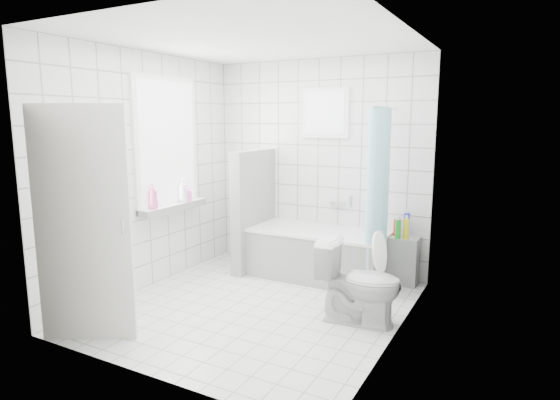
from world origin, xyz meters
The scene contains 19 objects.
ground centered at (0.00, 0.00, 0.00)m, with size 3.00×3.00×0.00m, color white.
ceiling centered at (0.00, 0.00, 2.60)m, with size 3.00×3.00×0.00m, color white.
wall_back centered at (0.00, 1.50, 1.30)m, with size 2.80×0.02×2.60m, color white.
wall_front centered at (0.00, -1.50, 1.30)m, with size 2.80×0.02×2.60m, color white.
wall_left centered at (-1.40, 0.00, 1.30)m, with size 0.02×3.00×2.60m, color white.
wall_right centered at (1.40, 0.00, 1.30)m, with size 0.02×3.00×2.60m, color white.
window_left centered at (-1.35, 0.30, 1.60)m, with size 0.01×0.90×1.40m, color white.
window_back centered at (0.10, 1.46, 1.95)m, with size 0.50×0.01×0.50m, color white.
window_sill centered at (-1.31, 0.30, 0.86)m, with size 0.18×1.02×0.08m, color white.
door centered at (-0.90, -1.29, 1.00)m, with size 0.04×0.80×2.00m, color silver.
bathtub centered at (0.19, 1.12, 0.29)m, with size 1.61×0.77×0.58m.
partition_wall centered at (-0.68, 1.07, 0.75)m, with size 0.15×0.85×1.50m, color white.
tiled_ledge centered at (1.11, 1.38, 0.28)m, with size 0.40×0.24×0.55m, color white.
toilet centered at (1.03, 0.14, 0.39)m, with size 0.43×0.76×0.78m, color white.
curtain_rod centered at (0.93, 1.10, 2.00)m, with size 0.02×0.02×0.80m, color silver.
shower_curtain centered at (0.93, 0.97, 1.10)m, with size 0.14×0.48×1.78m, color #4CC6DF, non-canonical shape.
tub_faucet centered at (0.29, 1.46, 0.85)m, with size 0.18×0.06×0.06m, color silver.
sill_bottles centered at (-1.30, 0.27, 1.03)m, with size 0.12×0.72×0.29m.
ledge_bottles centered at (1.12, 1.35, 0.67)m, with size 0.20×0.18×0.28m.
Camera 1 is at (2.34, -3.85, 1.87)m, focal length 30.00 mm.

